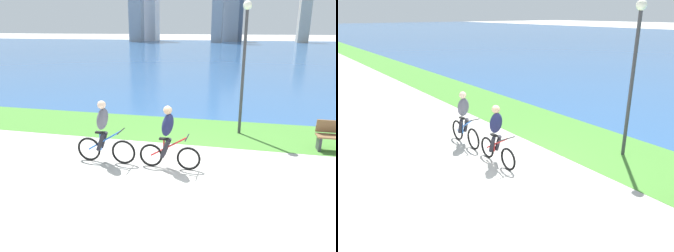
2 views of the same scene
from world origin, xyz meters
TOP-DOWN VIEW (x-y plane):
  - ground_plane at (0.00, 0.00)m, footprint 300.00×300.00m
  - grass_strip_bayside at (0.00, 3.11)m, footprint 120.00×2.99m
  - bay_water_surface at (0.00, 43.44)m, footprint 300.00×77.67m
  - cyclist_lead at (-0.36, -0.18)m, footprint 1.62×0.52m
  - cyclist_trailing at (-2.11, -0.20)m, footprint 1.67×0.52m
  - lamppost_tall at (1.38, 3.17)m, footprint 0.28×0.28m
  - city_skyline_far_shore at (-3.55, 73.62)m, footprint 51.81×9.62m

SIDE VIEW (x-z plane):
  - ground_plane at x=0.00m, z-range 0.00..0.00m
  - bay_water_surface at x=0.00m, z-range 0.00..0.00m
  - grass_strip_bayside at x=0.00m, z-range 0.00..0.01m
  - cyclist_lead at x=-0.36m, z-range 0.00..1.66m
  - cyclist_trailing at x=-2.11m, z-range -0.01..1.70m
  - lamppost_tall at x=1.38m, z-range 0.63..4.93m
  - city_skyline_far_shore at x=-3.55m, z-range -2.93..20.13m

